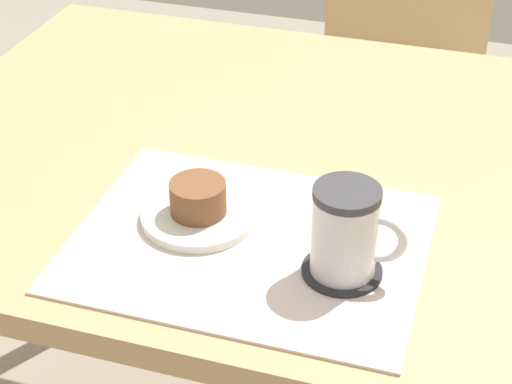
# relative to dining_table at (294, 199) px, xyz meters

# --- Properties ---
(dining_table) EXTENTS (1.16, 0.85, 0.73)m
(dining_table) POSITION_rel_dining_table_xyz_m (0.00, 0.00, 0.00)
(dining_table) COLOR tan
(dining_table) RESTS_ON ground_plane
(wooden_chair) EXTENTS (0.47, 0.47, 0.82)m
(wooden_chair) POSITION_rel_dining_table_xyz_m (0.05, 0.80, -0.19)
(wooden_chair) COLOR #D1B27F
(wooden_chair) RESTS_ON ground_plane
(placemat) EXTENTS (0.43, 0.33, 0.00)m
(placemat) POSITION_rel_dining_table_xyz_m (-0.00, -0.22, 0.08)
(placemat) COLOR silver
(placemat) RESTS_ON dining_table
(pastry_plate) EXTENTS (0.15, 0.15, 0.01)m
(pastry_plate) POSITION_rel_dining_table_xyz_m (-0.07, -0.20, 0.09)
(pastry_plate) COLOR silver
(pastry_plate) RESTS_ON placemat
(pastry) EXTENTS (0.07, 0.07, 0.04)m
(pastry) POSITION_rel_dining_table_xyz_m (-0.07, -0.20, 0.11)
(pastry) COLOR brown
(pastry) RESTS_ON pastry_plate
(coffee_coaster) EXTENTS (0.09, 0.09, 0.00)m
(coffee_coaster) POSITION_rel_dining_table_xyz_m (0.12, -0.25, 0.08)
(coffee_coaster) COLOR #232328
(coffee_coaster) RESTS_ON placemat
(coffee_mug) EXTENTS (0.11, 0.08, 0.11)m
(coffee_mug) POSITION_rel_dining_table_xyz_m (0.12, -0.25, 0.14)
(coffee_mug) COLOR white
(coffee_mug) RESTS_ON coffee_coaster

